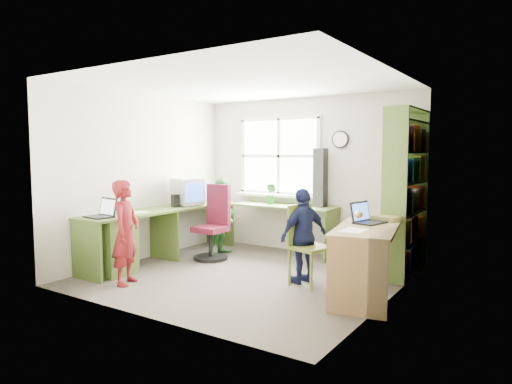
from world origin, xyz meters
TOP-DOWN VIEW (x-y plane):
  - room at (0.01, 0.10)m, footprint 3.64×3.44m
  - l_desk at (-1.31, -0.28)m, footprint 2.38×2.95m
  - right_desk at (1.56, 0.04)m, footprint 0.87×1.43m
  - bookshelf at (1.65, 1.19)m, footprint 0.30×1.02m
  - swivel_chair at (-0.93, 0.54)m, footprint 0.51×0.51m
  - wooden_chair at (0.79, 0.12)m, footprint 0.51×0.51m
  - crt_monitor at (-1.47, 0.57)m, footprint 0.51×0.48m
  - laptop_left at (-1.50, -0.97)m, footprint 0.38×0.33m
  - laptop_right at (1.46, 0.28)m, footprint 0.36×0.40m
  - speaker_a at (-1.47, 0.31)m, footprint 0.11×0.11m
  - speaker_b at (-1.45, 0.84)m, footprint 0.09×0.09m
  - cd_tower at (0.31, 1.53)m, footprint 0.18×0.17m
  - game_box at (1.61, 0.60)m, footprint 0.35×0.35m
  - paper_a at (-1.47, -0.44)m, footprint 0.22×0.31m
  - paper_b at (1.53, -0.27)m, footprint 0.23×0.33m
  - potted_plant at (-0.49, 1.44)m, footprint 0.21×0.18m
  - person_red at (-0.99, -1.05)m, footprint 0.46×0.53m
  - person_green at (-0.98, 0.84)m, footprint 0.47×0.58m
  - person_navy at (0.74, 0.16)m, footprint 0.51×0.72m

SIDE VIEW (x-z plane):
  - l_desk at x=-1.31m, z-range 0.08..0.83m
  - swivel_chair at x=-0.93m, z-range -0.08..1.01m
  - wooden_chair at x=0.79m, z-range 0.04..0.98m
  - right_desk at x=1.56m, z-range 0.17..0.94m
  - person_navy at x=0.74m, z-range 0.00..1.14m
  - person_green at x=-0.98m, z-range 0.00..1.15m
  - person_red at x=-0.99m, z-range 0.00..1.24m
  - paper_a at x=-1.47m, z-range 0.75..0.75m
  - paper_b at x=1.53m, z-range 0.77..0.77m
  - game_box at x=1.61m, z-range 0.77..0.83m
  - laptop_left at x=-1.50m, z-range 0.69..0.93m
  - laptop_right at x=1.46m, z-range 0.70..0.94m
  - speaker_b at x=-1.45m, z-range 0.75..0.91m
  - speaker_a at x=-1.47m, z-range 0.75..0.94m
  - potted_plant at x=-0.49m, z-range 0.75..1.08m
  - crt_monitor at x=-1.47m, z-range 0.75..1.16m
  - bookshelf at x=1.65m, z-range -0.05..2.05m
  - cd_tower at x=0.31m, z-range 0.75..1.62m
  - room at x=0.01m, z-range 0.00..2.44m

